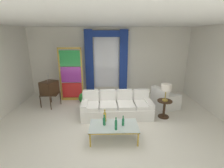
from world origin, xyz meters
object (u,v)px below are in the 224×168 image
at_px(coffee_table, 114,126).
at_px(table_lamp_brass, 166,88).
at_px(couch_white_long, 117,107).
at_px(bottle_blue_decanter, 123,121).
at_px(armchair_white, 164,100).
at_px(stained_glass_divider, 71,76).
at_px(peacock_figurine, 84,98).
at_px(bottle_ruby_flask, 105,116).
at_px(bottle_crystal_tall, 104,121).
at_px(vintage_tv, 49,88).
at_px(bottle_amber_squat, 116,125).
at_px(round_side_table, 164,107).

height_order(coffee_table, table_lamp_brass, table_lamp_brass).
bearing_deg(coffee_table, couch_white_long, 84.16).
relative_size(bottle_blue_decanter, armchair_white, 0.26).
bearing_deg(stained_glass_divider, peacock_figurine, -37.46).
bearing_deg(bottle_ruby_flask, table_lamp_brass, 26.44).
relative_size(couch_white_long, bottle_ruby_flask, 6.81).
height_order(bottle_crystal_tall, vintage_tv, vintage_tv).
xyz_separation_m(bottle_amber_squat, round_side_table, (1.68, 1.39, -0.19)).
distance_m(couch_white_long, armchair_white, 1.92).
xyz_separation_m(bottle_blue_decanter, bottle_amber_squat, (-0.19, -0.20, 0.03)).
bearing_deg(armchair_white, coffee_table, -135.52).
relative_size(vintage_tv, stained_glass_divider, 0.61).
relative_size(bottle_crystal_tall, stained_glass_divider, 0.13).
height_order(bottle_crystal_tall, stained_glass_divider, stained_glass_divider).
bearing_deg(armchair_white, bottle_amber_squat, -132.03).
distance_m(bottle_ruby_flask, stained_glass_divider, 2.99).
relative_size(armchair_white, table_lamp_brass, 1.84).
bearing_deg(armchair_white, stained_glass_divider, 166.76).
bearing_deg(bottle_ruby_flask, bottle_crystal_tall, -93.67).
bearing_deg(bottle_amber_squat, bottle_ruby_flask, 123.88).
relative_size(peacock_figurine, table_lamp_brass, 1.05).
xyz_separation_m(bottle_amber_squat, vintage_tv, (-2.42, 2.39, 0.18)).
bearing_deg(stained_glass_divider, table_lamp_brass, -25.45).
distance_m(bottle_ruby_flask, armchair_white, 2.82).
distance_m(vintage_tv, peacock_figurine, 1.36).
height_order(bottle_crystal_tall, armchair_white, armchair_white).
distance_m(vintage_tv, stained_glass_divider, 0.99).
height_order(bottle_blue_decanter, armchair_white, armchair_white).
height_order(coffee_table, bottle_blue_decanter, bottle_blue_decanter).
bearing_deg(couch_white_long, round_side_table, -6.65).
relative_size(bottle_amber_squat, table_lamp_brass, 0.59).
height_order(peacock_figurine, table_lamp_brass, table_lamp_brass).
xyz_separation_m(bottle_crystal_tall, peacock_figurine, (-0.89, 2.37, -0.31)).
height_order(bottle_ruby_flask, peacock_figurine, bottle_ruby_flask).
height_order(vintage_tv, round_side_table, vintage_tv).
bearing_deg(peacock_figurine, bottle_amber_squat, -65.57).
bearing_deg(vintage_tv, peacock_figurine, 9.17).
distance_m(bottle_amber_squat, armchair_white, 2.90).
distance_m(couch_white_long, round_side_table, 1.59).
relative_size(couch_white_long, bottle_crystal_tall, 8.12).
xyz_separation_m(couch_white_long, bottle_ruby_flask, (-0.37, -1.16, 0.25)).
height_order(peacock_figurine, round_side_table, round_side_table).
bearing_deg(peacock_figurine, bottle_crystal_tall, -69.51).
height_order(vintage_tv, armchair_white, vintage_tv).
bearing_deg(coffee_table, bottle_ruby_flask, 137.12).
relative_size(stained_glass_divider, table_lamp_brass, 3.86).
height_order(bottle_amber_squat, bottle_ruby_flask, bottle_ruby_flask).
distance_m(couch_white_long, bottle_amber_squat, 1.60).
relative_size(round_side_table, table_lamp_brass, 1.04).
bearing_deg(peacock_figurine, stained_glass_divider, 142.54).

